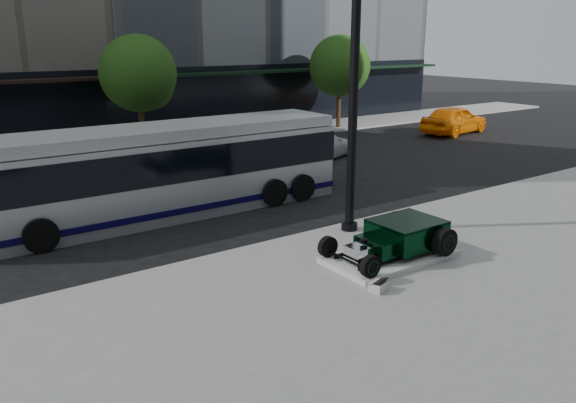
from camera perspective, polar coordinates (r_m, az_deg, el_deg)
ground at (r=18.08m, az=-2.41°, el=-1.80°), size 120.00×120.00×0.00m
sidewalk_far at (r=30.46m, az=-16.88°, el=5.10°), size 70.00×4.00×0.12m
street_trees at (r=29.51m, az=-14.74°, el=12.21°), size 29.80×3.80×5.70m
display_plinth at (r=14.77m, az=10.35°, el=-5.51°), size 3.40×1.80×0.15m
hot_rod at (r=14.82m, az=11.36°, el=-3.41°), size 3.22×2.00×0.81m
info_plaque at (r=12.94m, az=9.17°, el=-8.46°), size 0.47×0.40×0.31m
lamppost at (r=15.98m, az=6.68°, el=10.81°), size 0.48×0.48×8.64m
transit_bus at (r=18.68m, az=-12.35°, el=3.16°), size 12.12×2.88×2.92m
white_sedan at (r=27.06m, az=3.25°, el=5.76°), size 4.99×3.49×1.34m
yellow_taxi at (r=35.64m, az=16.55°, el=7.97°), size 5.24×2.70×1.71m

